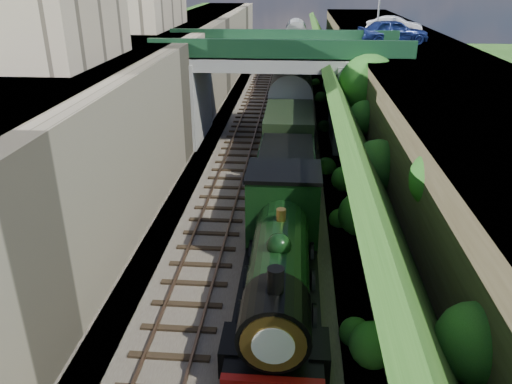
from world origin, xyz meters
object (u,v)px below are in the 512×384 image
Objects in this scene: road_bridge at (287,84)px; tree at (370,87)px; car_blue at (393,31)px; tender at (286,183)px; locomotive at (280,259)px; car_silver at (394,26)px.

tree is (4.97, -3.50, 0.57)m from road_bridge.
tender is at bearing 143.10° from car_blue.
road_bridge is 18.93m from locomotive.
locomotive is (-7.01, -22.63, -5.19)m from car_blue.
road_bridge reaches higher than tree.
car_blue is (2.29, 7.33, 2.44)m from tree.
road_bridge reaches higher than tender.
car_blue is 0.82× the size of tender.
tree is at bearing 179.47° from car_silver.
tender is at bearing 90.00° from locomotive.
road_bridge is 3.27× the size of car_blue.
car_blue is 1.12× the size of car_silver.
car_blue is 5.76m from car_silver.
locomotive is 7.37m from tender.
road_bridge is at bearing 152.70° from car_silver.
locomotive is (-8.08, -28.29, -5.08)m from car_silver.
tree is 0.65× the size of locomotive.
car_silver is 0.43× the size of locomotive.
car_blue reaches higher than car_silver.
tree is 8.05m from car_blue.
locomotive is 1.70× the size of tender.
car_silver is (1.07, 5.66, -0.11)m from car_blue.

